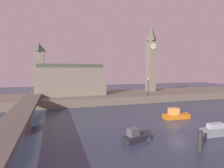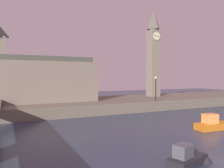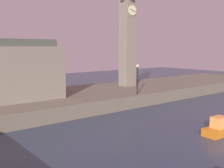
% 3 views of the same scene
% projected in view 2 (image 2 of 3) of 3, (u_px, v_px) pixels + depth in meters
% --- Properties ---
extents(far_embankment, '(70.00, 12.00, 1.50)m').
position_uv_depth(far_embankment, '(119.00, 103.00, 37.37)').
color(far_embankment, '#6B6051').
rests_on(far_embankment, ground).
extents(clock_tower, '(2.05, 2.11, 15.69)m').
position_uv_depth(clock_tower, '(153.00, 52.00, 41.52)').
color(clock_tower, slate).
rests_on(clock_tower, far_embankment).
extents(parliament_hall, '(14.24, 5.93, 10.73)m').
position_uv_depth(parliament_hall, '(43.00, 79.00, 32.89)').
color(parliament_hall, slate).
rests_on(parliament_hall, far_embankment).
extents(streetlamp, '(0.36, 0.36, 3.63)m').
position_uv_depth(streetlamp, '(156.00, 86.00, 34.10)').
color(streetlamp, black).
rests_on(streetlamp, far_embankment).
extents(boat_patrol_orange, '(4.37, 1.60, 1.65)m').
position_uv_depth(boat_patrol_orange, '(216.00, 124.00, 22.17)').
color(boat_patrol_orange, orange).
rests_on(boat_patrol_orange, ground).
extents(boat_barge_dark, '(3.41, 1.83, 1.32)m').
position_uv_depth(boat_barge_dark, '(191.00, 158.00, 13.15)').
color(boat_barge_dark, '#232328').
rests_on(boat_barge_dark, ground).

